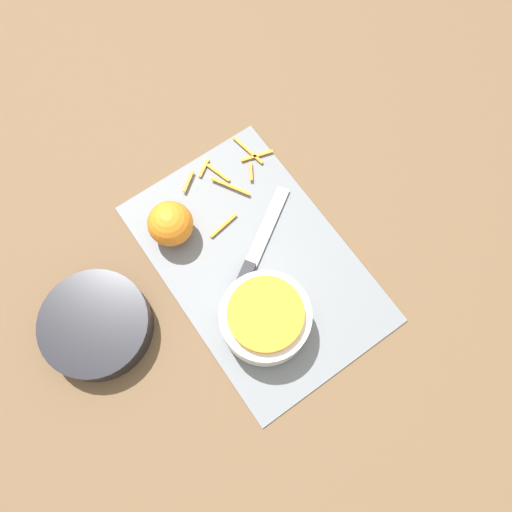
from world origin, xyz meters
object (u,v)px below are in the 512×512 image
Objects in this scene: knife at (245,276)px; orange_left at (170,224)px; bowl_speckled at (265,318)px; bowl_dark at (97,325)px.

knife is 0.15m from orange_left.
bowl_speckled is 0.27m from bowl_dark.
bowl_speckled is at bearing -134.45° from knife.
knife is at bearing -12.01° from bowl_speckled.
orange_left is at bearing 79.05° from knife.
orange_left is (0.22, 0.04, 0.00)m from bowl_speckled.
bowl_dark is at bearing 110.85° from orange_left.
orange_left reaches higher than knife.
bowl_speckled is 0.09m from knife.
orange_left is at bearing -69.15° from bowl_dark.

